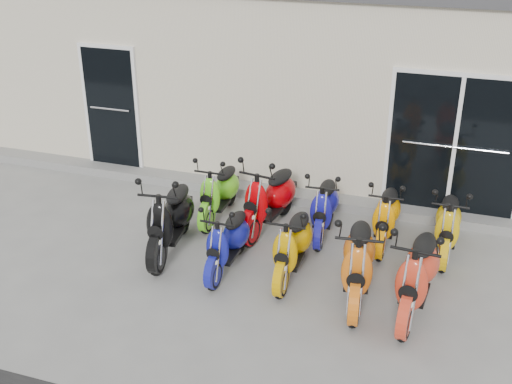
% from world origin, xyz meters
% --- Properties ---
extents(ground, '(80.00, 80.00, 0.00)m').
position_xyz_m(ground, '(0.00, 0.00, 0.00)').
color(ground, gray).
rests_on(ground, ground).
extents(building, '(14.00, 6.00, 3.20)m').
position_xyz_m(building, '(0.00, 5.20, 1.60)').
color(building, beige).
rests_on(building, ground).
extents(front_step, '(14.00, 0.40, 0.15)m').
position_xyz_m(front_step, '(0.00, 2.02, 0.07)').
color(front_step, gray).
rests_on(front_step, ground).
extents(door_left, '(1.07, 0.08, 2.22)m').
position_xyz_m(door_left, '(-3.20, 2.17, 1.26)').
color(door_left, black).
rests_on(door_left, front_step).
extents(door_right, '(2.02, 0.08, 2.22)m').
position_xyz_m(door_right, '(2.60, 2.17, 1.26)').
color(door_right, black).
rests_on(door_right, front_step).
extents(scooter_front_black, '(0.87, 1.83, 1.30)m').
position_xyz_m(scooter_front_black, '(-1.01, -0.15, 0.65)').
color(scooter_front_black, black).
rests_on(scooter_front_black, ground).
extents(scooter_front_blue, '(0.53, 1.46, 1.08)m').
position_xyz_m(scooter_front_blue, '(-0.08, -0.34, 0.54)').
color(scooter_front_blue, '#131892').
rests_on(scooter_front_blue, ground).
extents(scooter_front_orange_a, '(0.59, 1.56, 1.15)m').
position_xyz_m(scooter_front_orange_a, '(0.77, -0.21, 0.57)').
color(scooter_front_orange_a, '#D49901').
rests_on(scooter_front_orange_a, ground).
extents(scooter_front_orange_b, '(0.85, 1.81, 1.28)m').
position_xyz_m(scooter_front_orange_b, '(1.67, -0.43, 0.64)').
color(scooter_front_orange_b, orange).
rests_on(scooter_front_orange_b, ground).
extents(scooter_front_red, '(0.77, 1.80, 1.29)m').
position_xyz_m(scooter_front_red, '(2.39, -0.50, 0.65)').
color(scooter_front_red, red).
rests_on(scooter_front_red, ground).
extents(scooter_back_green, '(0.56, 1.52, 1.12)m').
position_xyz_m(scooter_back_green, '(-0.75, 1.04, 0.56)').
color(scooter_back_green, '#67E41F').
rests_on(scooter_back_green, ground).
extents(scooter_back_red, '(0.89, 1.81, 1.28)m').
position_xyz_m(scooter_back_red, '(0.09, 0.93, 0.64)').
color(scooter_back_red, '#BE0006').
rests_on(scooter_back_red, ground).
extents(scooter_back_blue, '(0.68, 1.54, 1.11)m').
position_xyz_m(scooter_back_blue, '(0.90, 1.05, 0.55)').
color(scooter_back_blue, '#17169C').
rests_on(scooter_back_blue, ground).
extents(scooter_back_yellow, '(0.57, 1.50, 1.10)m').
position_xyz_m(scooter_back_yellow, '(1.81, 1.06, 0.55)').
color(scooter_back_yellow, '#FF9A00').
rests_on(scooter_back_yellow, ground).
extents(scooter_back_extra, '(0.56, 1.52, 1.12)m').
position_xyz_m(scooter_back_extra, '(2.66, 1.04, 0.56)').
color(scooter_back_extra, '#DDAF0B').
rests_on(scooter_back_extra, ground).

